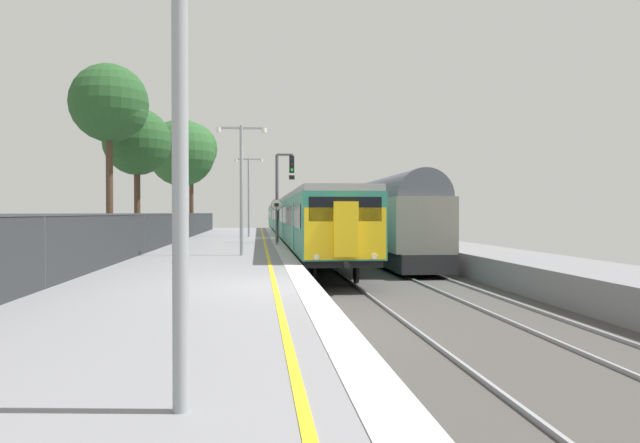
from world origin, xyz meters
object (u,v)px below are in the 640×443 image
Objects in this scene: platform_lamp_near at (180,67)px; background_tree_back at (112,106)px; background_tree_right at (190,151)px; commuter_train_at_platform at (291,218)px; platform_lamp_far at (249,190)px; background_tree_centre at (182,155)px; background_tree_left at (135,144)px; platform_lamp_mid at (241,178)px; signal_gantry at (282,187)px; freight_train_adjacent_track at (346,216)px; speed_limit_sign at (277,216)px.

platform_lamp_near is 0.58× the size of background_tree_back.
background_tree_right is (-5.08, 46.87, 4.05)m from platform_lamp_near.
platform_lamp_far is at bearing -113.01° from commuter_train_at_platform.
background_tree_back is at bearing 104.50° from platform_lamp_near.
platform_lamp_near is 0.59× the size of background_tree_centre.
platform_lamp_near is at bearing -78.09° from background_tree_left.
background_tree_centre is at bearing 104.04° from platform_lamp_mid.
background_tree_centre is 0.98× the size of background_tree_back.
signal_gantry reaches higher than commuter_train_at_platform.
platform_lamp_mid is (-7.49, -22.40, 1.63)m from freight_train_adjacent_track.
platform_lamp_mid reaches higher than platform_lamp_near.
platform_lamp_mid is (-3.48, -27.22, 1.82)m from commuter_train_at_platform.
background_tree_centre reaches higher than platform_lamp_near.
speed_limit_sign is at bearing -111.91° from freight_train_adjacent_track.
freight_train_adjacent_track is at bearing -23.43° from background_tree_right.
background_tree_right is at bearing 88.20° from background_tree_left.
background_tree_right reaches higher than freight_train_adjacent_track.
commuter_train_at_platform is at bearing 84.98° from signal_gantry.
background_tree_right is (-5.08, 27.85, 3.89)m from platform_lamp_mid.
background_tree_centre is 9.70m from background_tree_right.
speed_limit_sign is 8.17m from platform_lamp_mid.
speed_limit_sign is 0.34× the size of background_tree_left.
platform_lamp_far is (-1.64, 11.16, 1.77)m from speed_limit_sign.
signal_gantry is 0.91× the size of platform_lamp_far.
background_tree_right is (0.62, 19.81, 1.66)m from background_tree_left.
background_tree_back is (-13.37, -18.67, 5.07)m from freight_train_adjacent_track.
platform_lamp_mid is at bearing -54.64° from background_tree_left.
commuter_train_at_platform is at bearing 64.40° from background_tree_left.
commuter_train_at_platform is 27.50m from platform_lamp_mid.
platform_lamp_mid reaches higher than speed_limit_sign.
background_tree_centre is at bearing -160.96° from freight_train_adjacent_track.
signal_gantry is at bearing 81.81° from speed_limit_sign.
freight_train_adjacent_track is 8.99× the size of platform_lamp_mid.
background_tree_left is 19.89m from background_tree_right.
freight_train_adjacent_track is 5.67× the size of background_tree_centre.
speed_limit_sign is (-5.85, -14.55, 0.10)m from freight_train_adjacent_track.
platform_lamp_near is 38.03m from platform_lamp_far.
platform_lamp_near reaches higher than commuter_train_at_platform.
platform_lamp_near is 47.32m from background_tree_right.
speed_limit_sign is at bearing -59.17° from background_tree_centre.
background_tree_right is at bearing 175.76° from commuter_train_at_platform.
platform_lamp_far is (-3.48, -8.20, 2.05)m from commuter_train_at_platform.
background_tree_left reaches higher than commuter_train_at_platform.
platform_lamp_far is 0.67× the size of background_tree_back.
freight_train_adjacent_track is at bearing 65.42° from signal_gantry.
signal_gantry is 0.54× the size of background_tree_right.
platform_lamp_mid is at bearing -79.66° from background_tree_right.
background_tree_right is at bearing 156.57° from freight_train_adjacent_track.
background_tree_centre is at bearing -86.90° from background_tree_right.
background_tree_centre reaches higher than speed_limit_sign.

